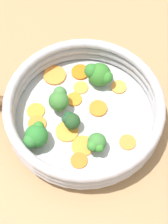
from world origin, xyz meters
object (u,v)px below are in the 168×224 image
carrot_slice_4 (67,131)px  carrot_slice_11 (37,124)px  carrot_slice_2 (98,108)px  broccoli_floret_0 (96,143)px  carrot_slice_9 (79,161)px  broccoli_floret_1 (99,74)px  carrot_slice_5 (36,111)px  carrot_slice_1 (74,99)px  carrot_slice_6 (81,88)px  broccoli_floret_3 (36,136)px  broccoli_floret_4 (59,99)px  carrot_slice_0 (80,72)px  carrot_slice_10 (81,146)px  carrot_slice_8 (128,142)px  carrot_slice_7 (55,75)px  broccoli_floret_2 (71,121)px  carrot_slice_3 (119,87)px  skillet (84,118)px

carrot_slice_4 → carrot_slice_11: same height
carrot_slice_2 → broccoli_floret_0: 0.09m
carrot_slice_4 → carrot_slice_9: size_ratio=1.38×
broccoli_floret_1 → carrot_slice_5: bearing=121.1°
broccoli_floret_0 → carrot_slice_11: bearing=67.6°
carrot_slice_1 → carrot_slice_5: size_ratio=0.87×
carrot_slice_5 → carrot_slice_6: bearing=-56.3°
carrot_slice_1 → broccoli_floret_3: (-0.10, 0.07, 0.03)m
carrot_slice_9 → broccoli_floret_4: (0.11, 0.04, 0.03)m
carrot_slice_0 → carrot_slice_10: (-0.17, -0.01, -0.00)m
broccoli_floret_1 → carrot_slice_8: bearing=-156.9°
broccoli_floret_1 → broccoli_floret_0: bearing=179.4°
carrot_slice_7 → broccoli_floret_2: bearing=-160.5°
carrot_slice_10 → broccoli_floret_3: broccoli_floret_3 is taller
carrot_slice_4 → broccoli_floret_0: 0.07m
carrot_slice_6 → carrot_slice_2: bearing=-142.8°
carrot_slice_3 → carrot_slice_9: bearing=155.4°
carrot_slice_2 → broccoli_floret_1: (0.07, 0.00, 0.03)m
carrot_slice_7 → carrot_slice_11: carrot_slice_7 is taller
carrot_slice_4 → carrot_slice_11: (0.01, 0.06, -0.00)m
carrot_slice_8 → carrot_slice_10: size_ratio=0.76×
carrot_slice_9 → broccoli_floret_3: bearing=67.8°
carrot_slice_0 → broccoli_floret_2: (-0.13, 0.01, 0.02)m
skillet → broccoli_floret_1: size_ratio=4.91×
carrot_slice_0 → carrot_slice_8: size_ratio=1.16×
carrot_slice_6 → carrot_slice_11: (-0.09, 0.08, 0.00)m
carrot_slice_3 → broccoli_floret_3: 0.21m
carrot_slice_8 → carrot_slice_7: bearing=45.5°
carrot_slice_3 → broccoli_floret_0: size_ratio=0.76×
carrot_slice_8 → broccoli_floret_2: bearing=74.2°
carrot_slice_7 → carrot_slice_8: size_ratio=1.46×
carrot_slice_0 → carrot_slice_1: size_ratio=1.20×
skillet → carrot_slice_10: 0.07m
carrot_slice_3 → carrot_slice_5: (-0.06, 0.17, -0.00)m
carrot_slice_3 → broccoli_floret_4: bearing=113.3°
carrot_slice_4 → carrot_slice_1: bearing=-8.2°
carrot_slice_5 → carrot_slice_1: bearing=-68.5°
skillet → broccoli_floret_2: broccoli_floret_2 is taller
skillet → carrot_slice_0: bearing=6.6°
carrot_slice_10 → broccoli_floret_0: (-0.00, -0.03, 0.02)m
carrot_slice_11 → broccoli_floret_2: size_ratio=0.89×
carrot_slice_2 → broccoli_floret_1: 0.07m
carrot_slice_11 → broccoli_floret_2: 0.07m
carrot_slice_0 → carrot_slice_9: bearing=-178.3°
skillet → carrot_slice_6: (0.06, 0.01, 0.01)m
carrot_slice_11 → broccoli_floret_3: (-0.04, -0.00, 0.03)m
carrot_slice_10 → broccoli_floret_0: 0.04m
carrot_slice_10 → carrot_slice_0: bearing=2.8°
carrot_slice_6 → broccoli_floret_3: bearing=148.6°
carrot_slice_9 → broccoli_floret_1: size_ratio=0.54×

